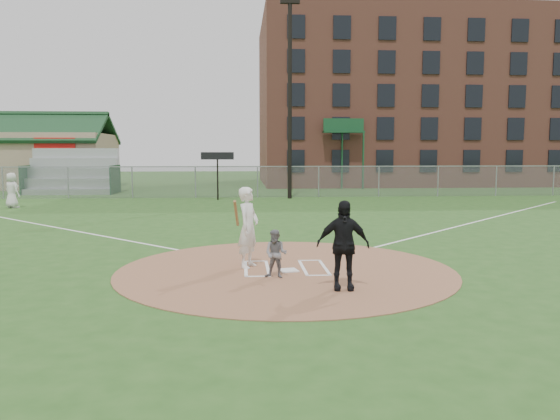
{
  "coord_description": "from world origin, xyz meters",
  "views": [
    {
      "loc": [
        -1.12,
        -13.37,
        2.95
      ],
      "look_at": [
        0.0,
        2.0,
        1.3
      ],
      "focal_mm": 35.0,
      "sensor_mm": 36.0,
      "label": 1
    }
  ],
  "objects": [
    {
      "name": "catcher",
      "position": [
        -0.31,
        -0.89,
        0.58
      ],
      "size": [
        0.67,
        0.6,
        1.13
      ],
      "primitive_type": "imported",
      "rotation": [
        0.0,
        0.0,
        -0.37
      ],
      "color": "slate",
      "rests_on": "dirt_circle"
    },
    {
      "name": "batters_boxes",
      "position": [
        0.0,
        0.15,
        0.03
      ],
      "size": [
        2.08,
        1.88,
        0.01
      ],
      "color": "white",
      "rests_on": "dirt_circle"
    },
    {
      "name": "clubhouse",
      "position": [
        -18.0,
        32.99,
        2.39
      ],
      "size": [
        12.2,
        8.71,
        6.23
      ],
      "color": "tan",
      "rests_on": "ground"
    },
    {
      "name": "ground",
      "position": [
        0.0,
        0.0,
        0.0
      ],
      "size": [
        140.0,
        140.0,
        0.0
      ],
      "primitive_type": "plane",
      "color": "#27501B",
      "rests_on": "ground"
    },
    {
      "name": "scoreboard_sign",
      "position": [
        -2.5,
        20.2,
        2.39
      ],
      "size": [
        2.0,
        0.1,
        2.93
      ],
      "color": "black",
      "rests_on": "ground"
    },
    {
      "name": "outfield_fence",
      "position": [
        0.0,
        22.0,
        1.02
      ],
      "size": [
        56.08,
        0.08,
        2.03
      ],
      "color": "slate",
      "rests_on": "ground"
    },
    {
      "name": "umpire",
      "position": [
        1.04,
        -2.06,
        0.98
      ],
      "size": [
        1.15,
        0.55,
        1.91
      ],
      "primitive_type": "imported",
      "rotation": [
        0.0,
        0.0,
        -0.08
      ],
      "color": "black",
      "rests_on": "dirt_circle"
    },
    {
      "name": "light_pole",
      "position": [
        2.0,
        21.0,
        6.61
      ],
      "size": [
        1.2,
        0.3,
        12.22
      ],
      "color": "black",
      "rests_on": "ground"
    },
    {
      "name": "ondeck_player",
      "position": [
        -13.12,
        16.2,
        0.93
      ],
      "size": [
        1.08,
        0.98,
        1.86
      ],
      "primitive_type": "imported",
      "rotation": [
        0.0,
        0.0,
        2.58
      ],
      "color": "silver",
      "rests_on": "ground"
    },
    {
      "name": "foul_line_third",
      "position": [
        -9.0,
        9.0,
        0.01
      ],
      "size": [
        17.04,
        17.04,
        0.01
      ],
      "primitive_type": "cube",
      "rotation": [
        0.0,
        0.0,
        0.79
      ],
      "color": "white",
      "rests_on": "ground"
    },
    {
      "name": "batter_at_plate",
      "position": [
        -0.93,
        0.33,
        1.05
      ],
      "size": [
        0.76,
        1.14,
        2.05
      ],
      "color": "white",
      "rests_on": "dirt_circle"
    },
    {
      "name": "bleachers",
      "position": [
        -13.0,
        26.2,
        1.59
      ],
      "size": [
        6.08,
        3.2,
        3.2
      ],
      "color": "#B7BABF",
      "rests_on": "ground"
    },
    {
      "name": "brick_warehouse",
      "position": [
        16.0,
        37.96,
        7.5
      ],
      "size": [
        30.0,
        17.17,
        15.0
      ],
      "color": "brown",
      "rests_on": "ground"
    },
    {
      "name": "dirt_circle",
      "position": [
        0.0,
        0.0,
        0.01
      ],
      "size": [
        8.4,
        8.4,
        0.02
      ],
      "primitive_type": "cylinder",
      "color": "#9A6749",
      "rests_on": "ground"
    },
    {
      "name": "foul_line_first",
      "position": [
        9.0,
        9.0,
        0.01
      ],
      "size": [
        17.04,
        17.04,
        0.01
      ],
      "primitive_type": "cube",
      "rotation": [
        0.0,
        0.0,
        -0.79
      ],
      "color": "white",
      "rests_on": "ground"
    },
    {
      "name": "home_plate",
      "position": [
        0.05,
        -0.2,
        0.03
      ],
      "size": [
        0.52,
        0.52,
        0.03
      ],
      "primitive_type": "cube",
      "rotation": [
        0.0,
        0.0,
        0.21
      ],
      "color": "white",
      "rests_on": "dirt_circle"
    }
  ]
}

